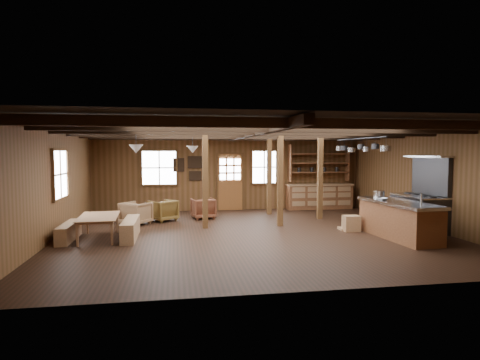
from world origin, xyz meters
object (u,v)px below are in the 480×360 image
object	(u,v)px
armchair_a	(163,210)
armchair_c	(136,213)
kitchen_island	(399,219)
commercial_range	(421,207)
armchair_b	(203,208)
dining_table	(100,228)

from	to	relation	value
armchair_a	armchair_c	size ratio (longest dim) A/B	0.97
kitchen_island	armchair_a	size ratio (longest dim) A/B	3.48
kitchen_island	armchair_c	xyz separation A→B (m)	(-6.72, 3.02, -0.13)
armchair_c	commercial_range	bearing A→B (deg)	-159.36
commercial_range	armchair_a	world-z (taller)	commercial_range
armchair_b	armchair_c	bearing A→B (deg)	10.90
dining_table	armchair_c	xyz separation A→B (m)	(0.69, 1.92, 0.05)
kitchen_island	armchair_a	world-z (taller)	kitchen_island
armchair_c	kitchen_island	bearing A→B (deg)	-167.82
dining_table	armchair_c	size ratio (longest dim) A/B	2.20
commercial_range	armchair_c	world-z (taller)	commercial_range
commercial_range	armchair_c	distance (m)	8.17
kitchen_island	dining_table	bearing A→B (deg)	167.20
armchair_b	armchair_c	world-z (taller)	armchair_c
dining_table	armchair_a	xyz separation A→B (m)	(1.47, 2.43, 0.04)
kitchen_island	commercial_range	xyz separation A→B (m)	(1.13, 0.81, 0.18)
armchair_a	armchair_c	distance (m)	0.93
kitchen_island	dining_table	distance (m)	7.50
armchair_a	armchair_b	size ratio (longest dim) A/B	1.01
kitchen_island	armchair_a	xyz separation A→B (m)	(-5.94, 3.53, -0.14)
commercial_range	armchair_a	xyz separation A→B (m)	(-7.07, 2.73, -0.33)
commercial_range	armchair_a	bearing A→B (deg)	158.91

